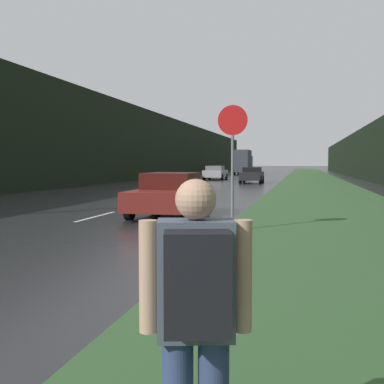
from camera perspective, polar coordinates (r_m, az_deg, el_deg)
The scene contains 12 objects.
grass_verge at distance 39.81m, azimuth 14.42°, elevation 0.88°, with size 6.00×240.00×0.02m, color #33562D.
lane_stripe_c at distance 15.82m, azimuth -11.28°, elevation -2.85°, with size 0.12×3.00×0.01m, color silver.
lane_stripe_d at distance 22.36m, azimuth -3.92°, elevation -0.97°, with size 0.12×3.00×0.01m, color silver.
lane_stripe_e at distance 29.11m, azimuth 0.07°, elevation 0.06°, with size 0.12×3.00×0.01m, color silver.
treeline_far_side at distance 52.61m, azimuth -5.96°, elevation 5.58°, with size 2.00×140.00×7.39m, color black.
treeline_near_side at distance 50.27m, azimuth 21.04°, elevation 4.35°, with size 2.00×140.00×5.42m, color black.
stop_sign at distance 12.10m, azimuth 4.82°, elevation 4.66°, with size 0.75×0.07×3.16m.
hitchhiker_with_backpack at distance 2.48m, azimuth 0.47°, elevation -14.78°, with size 0.56×0.47×1.64m.
car_passing_near at distance 15.69m, azimuth -2.63°, elevation -0.28°, with size 1.96×4.36×1.40m.
car_passing_far at distance 41.63m, azimuth 7.12°, elevation 2.02°, with size 1.86×4.10×1.38m.
car_oncoming at distance 49.65m, azimuth 2.79°, elevation 2.31°, with size 2.02×4.56×1.45m.
delivery_truck at distance 73.14m, azimuth 6.07°, elevation 3.58°, with size 2.38×7.67×3.67m.
Camera 1 is at (6.45, 0.24, 1.72)m, focal length 45.00 mm.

